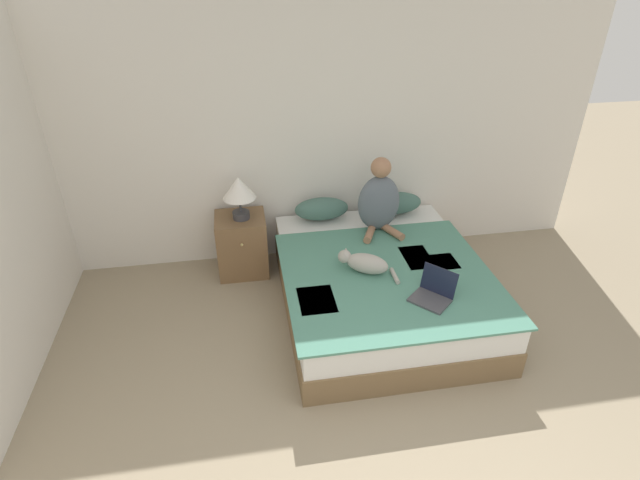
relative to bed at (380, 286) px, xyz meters
The scene contains 9 objects.
wall_back 1.57m from the bed, 112.02° to the left, with size 5.66×0.05×2.55m.
bed is the anchor object (origin of this frame).
pillow_near 1.01m from the bed, 113.34° to the left, with size 0.53×0.26×0.22m.
pillow_far 1.01m from the bed, 66.65° to the left, with size 0.53×0.26×0.22m.
person_sitting 0.80m from the bed, 78.79° to the left, with size 0.40×0.39×0.72m.
cat_tabby 0.39m from the bed, 150.07° to the right, with size 0.45×0.38×0.17m.
laptop_open 0.67m from the bed, 66.39° to the right, with size 0.38×0.38×0.23m.
nightstand 1.42m from the bed, 145.58° to the left, with size 0.47×0.45×0.60m.
table_lamp 1.54m from the bed, 145.69° to the left, with size 0.31×0.31×0.42m.
Camera 1 is at (-0.68, -1.20, 2.82)m, focal length 28.00 mm.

